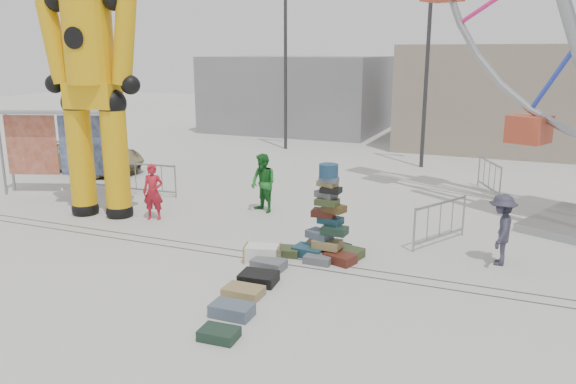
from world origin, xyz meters
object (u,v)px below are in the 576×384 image
at_px(barricade_wheel_back, 489,177).
at_px(pedestrian_red, 153,192).
at_px(barricade_dummy_c, 149,179).
at_px(pedestrian_grey, 501,230).
at_px(crash_test_dummy, 91,76).
at_px(suitcase_tower, 328,232).
at_px(steamer_trunk, 262,254).
at_px(lamp_post_right, 430,57).
at_px(barricade_dummy_a, 90,165).
at_px(parked_suv, 90,155).
at_px(pedestrian_green, 263,183).
at_px(pedestrian_black, 117,166).
at_px(lamp_post_left, 287,56).
at_px(banner_scaffold, 57,132).
at_px(barricade_dummy_b, 105,175).
at_px(barricade_wheel_front, 440,222).

bearing_deg(barricade_wheel_back, pedestrian_red, -74.44).
distance_m(barricade_dummy_c, pedestrian_grey, 11.32).
bearing_deg(crash_test_dummy, suitcase_tower, -15.06).
bearing_deg(steamer_trunk, pedestrian_grey, 6.84).
distance_m(steamer_trunk, barricade_dummy_c, 7.35).
xyz_separation_m(lamp_post_right, barricade_dummy_a, (-11.24, -7.12, -3.93)).
xyz_separation_m(pedestrian_red, parked_suv, (-6.40, 4.63, -0.15)).
height_order(pedestrian_green, pedestrian_black, pedestrian_black).
xyz_separation_m(lamp_post_right, lamp_post_left, (-7.00, 2.00, 0.00)).
height_order(barricade_dummy_c, barricade_wheel_back, same).
bearing_deg(steamer_trunk, parked_suv, 134.51).
bearing_deg(barricade_wheel_back, parked_suv, -104.45).
height_order(banner_scaffold, barricade_dummy_a, banner_scaffold).
xyz_separation_m(lamp_post_right, steamer_trunk, (-1.60, -12.43, -4.29)).
relative_size(pedestrian_red, parked_suv, 0.34).
relative_size(crash_test_dummy, parked_suv, 1.61).
relative_size(barricade_dummy_b, barricade_dummy_c, 1.00).
xyz_separation_m(barricade_wheel_front, parked_suv, (-14.27, 3.64, 0.11)).
height_order(barricade_dummy_c, pedestrian_red, pedestrian_red).
distance_m(pedestrian_black, pedestrian_grey, 12.40).
bearing_deg(banner_scaffold, pedestrian_red, -36.01).
xyz_separation_m(suitcase_tower, parked_suv, (-11.99, 5.64, 0.03)).
bearing_deg(lamp_post_left, barricade_dummy_c, -93.85).
bearing_deg(barricade_dummy_a, pedestrian_red, -35.32).
bearing_deg(pedestrian_grey, banner_scaffold, -93.66).
bearing_deg(pedestrian_red, crash_test_dummy, 170.73).
height_order(steamer_trunk, barricade_wheel_front, barricade_wheel_front).
bearing_deg(suitcase_tower, banner_scaffold, 177.06).
xyz_separation_m(lamp_post_left, barricade_wheel_back, (9.77, -5.55, -3.93)).
bearing_deg(barricade_dummy_b, parked_suv, 148.05).
xyz_separation_m(lamp_post_left, barricade_wheel_front, (8.96, -11.58, -3.93)).
xyz_separation_m(steamer_trunk, barricade_dummy_a, (-9.63, 5.31, 0.36)).
height_order(lamp_post_left, steamer_trunk, lamp_post_left).
relative_size(banner_scaffold, pedestrian_black, 2.05).
relative_size(suitcase_tower, banner_scaffold, 0.58).
bearing_deg(pedestrian_green, barricade_dummy_c, -156.89).
relative_size(lamp_post_left, barricade_wheel_back, 4.00).
relative_size(lamp_post_right, pedestrian_green, 4.54).
height_order(banner_scaffold, barricade_dummy_c, banner_scaffold).
height_order(barricade_dummy_a, pedestrian_red, pedestrian_red).
height_order(steamer_trunk, pedestrian_black, pedestrian_black).
height_order(suitcase_tower, pedestrian_grey, suitcase_tower).
xyz_separation_m(suitcase_tower, pedestrian_red, (-5.59, 1.00, 0.18)).
xyz_separation_m(barricade_dummy_a, pedestrian_grey, (14.65, -3.37, 0.26)).
xyz_separation_m(banner_scaffold, pedestrian_grey, (14.04, -1.28, -1.27)).
relative_size(suitcase_tower, steamer_trunk, 2.77).
bearing_deg(pedestrian_green, pedestrian_black, -154.22).
xyz_separation_m(barricade_wheel_back, pedestrian_grey, (0.64, -6.94, 0.26)).
distance_m(suitcase_tower, parked_suv, 13.25).
bearing_deg(barricade_dummy_b, crash_test_dummy, -42.22).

